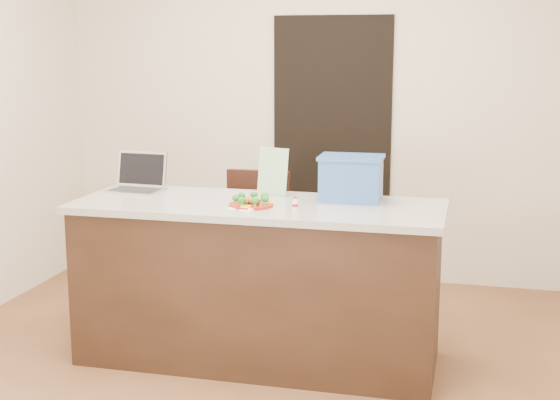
% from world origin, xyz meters
% --- Properties ---
extents(ground, '(4.00, 4.00, 0.00)m').
position_xyz_m(ground, '(0.00, 0.00, 0.00)').
color(ground, brown).
rests_on(ground, ground).
extents(room_shell, '(4.00, 4.00, 4.00)m').
position_xyz_m(room_shell, '(0.00, 0.00, 1.62)').
color(room_shell, white).
rests_on(room_shell, ground).
extents(doorway, '(0.90, 0.02, 2.00)m').
position_xyz_m(doorway, '(0.10, 1.98, 1.00)').
color(doorway, black).
rests_on(doorway, ground).
extents(island, '(2.06, 0.76, 0.92)m').
position_xyz_m(island, '(0.00, 0.25, 0.46)').
color(island, black).
rests_on(island, ground).
extents(plate, '(0.24, 0.24, 0.02)m').
position_xyz_m(plate, '(-0.01, 0.15, 0.93)').
color(plate, maroon).
rests_on(plate, island).
extents(meatballs, '(0.10, 0.09, 0.04)m').
position_xyz_m(meatballs, '(-0.01, 0.16, 0.95)').
color(meatballs, olive).
rests_on(meatballs, plate).
extents(broccoli, '(0.20, 0.20, 0.04)m').
position_xyz_m(broccoli, '(-0.01, 0.15, 0.97)').
color(broccoli, '#165316').
rests_on(broccoli, plate).
extents(pepper_rings, '(0.22, 0.20, 0.01)m').
position_xyz_m(pepper_rings, '(-0.01, 0.15, 0.94)').
color(pepper_rings, '#EEF319').
rests_on(pepper_rings, plate).
extents(napkin, '(0.18, 0.18, 0.01)m').
position_xyz_m(napkin, '(-0.02, 0.09, 0.92)').
color(napkin, silver).
rests_on(napkin, island).
extents(fork, '(0.04, 0.16, 0.00)m').
position_xyz_m(fork, '(-0.04, 0.10, 0.93)').
color(fork, '#B0B0B4').
rests_on(fork, napkin).
extents(knife, '(0.08, 0.19, 0.01)m').
position_xyz_m(knife, '(0.01, 0.07, 0.93)').
color(knife, silver).
rests_on(knife, napkin).
extents(yogurt_bottle, '(0.03, 0.03, 0.07)m').
position_xyz_m(yogurt_bottle, '(0.24, 0.14, 0.95)').
color(yogurt_bottle, white).
rests_on(yogurt_bottle, island).
extents(laptop, '(0.34, 0.28, 0.23)m').
position_xyz_m(laptop, '(-0.80, 0.44, 0.98)').
color(laptop, silver).
rests_on(laptop, island).
extents(leaflet, '(0.20, 0.09, 0.27)m').
position_xyz_m(leaflet, '(0.02, 0.51, 1.06)').
color(leaflet, silver).
rests_on(leaflet, island).
extents(blue_box, '(0.36, 0.26, 0.26)m').
position_xyz_m(blue_box, '(0.49, 0.44, 1.05)').
color(blue_box, '#2A5499').
rests_on(blue_box, island).
extents(chair, '(0.43, 0.43, 0.97)m').
position_xyz_m(chair, '(-0.23, 0.99, 0.55)').
color(chair, black).
rests_on(chair, ground).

